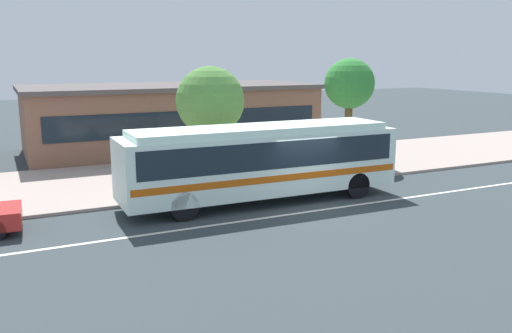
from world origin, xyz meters
TOP-DOWN VIEW (x-y plane):
  - ground_plane at (0.00, 0.00)m, footprint 120.00×120.00m
  - sidewalk_slab at (0.00, 6.54)m, footprint 60.00×8.00m
  - lane_stripe_center at (0.00, -0.80)m, footprint 56.00×0.16m
  - transit_bus at (-1.21, 1.19)m, footprint 10.55×2.62m
  - pedestrian_waiting_near_sign at (2.02, 3.23)m, footprint 0.45×0.45m
  - street_tree_near_stop at (-1.41, 5.91)m, footprint 3.04×3.04m
  - street_tree_mid_block at (5.88, 5.72)m, footprint 2.48×2.48m
  - station_building at (-0.70, 14.22)m, footprint 16.55×7.69m

SIDE VIEW (x-z plane):
  - ground_plane at x=0.00m, z-range 0.00..0.00m
  - lane_stripe_center at x=0.00m, z-range 0.00..0.01m
  - sidewalk_slab at x=0.00m, z-range 0.00..0.12m
  - pedestrian_waiting_near_sign at x=2.02m, z-range 0.27..1.98m
  - transit_bus at x=-1.21m, z-range 0.23..3.10m
  - station_building at x=-0.70m, z-range 0.01..3.81m
  - street_tree_near_stop at x=-1.41m, z-range 1.02..5.88m
  - street_tree_mid_block at x=5.88m, z-range 1.41..6.62m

